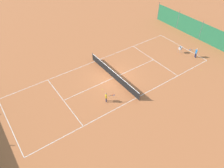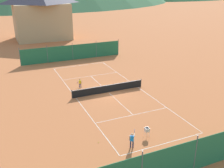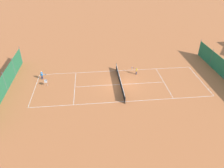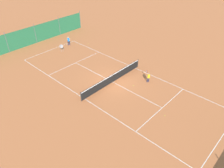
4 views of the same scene
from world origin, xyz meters
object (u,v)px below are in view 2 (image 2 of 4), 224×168
ball_hopper (147,130)px  tennis_ball_near_corner (95,87)px  tennis_net (108,88)px  alpine_chalet (41,13)px  player_near_service (80,83)px  player_far_service (132,139)px  tennis_ball_alley_right (98,142)px  tennis_ball_mid_court (94,74)px

ball_hopper → tennis_ball_near_corner: bearing=90.7°
tennis_net → alpine_chalet: size_ratio=0.71×
player_near_service → ball_hopper: bearing=-81.8°
tennis_net → ball_hopper: tennis_net is taller
player_far_service → tennis_ball_alley_right: bearing=143.9°
tennis_net → tennis_ball_mid_court: (0.75, 7.15, -0.47)m
ball_hopper → tennis_net: bearing=85.6°
player_near_service → tennis_ball_mid_court: player_near_service is taller
ball_hopper → alpine_chalet: (-0.57, 46.12, 5.17)m
tennis_ball_alley_right → player_far_service: bearing=-36.1°
tennis_net → tennis_ball_mid_court: tennis_net is taller
tennis_net → alpine_chalet: alpine_chalet is taller
player_near_service → tennis_ball_mid_court: bearing=51.3°
player_near_service → tennis_ball_alley_right: player_near_service is taller
tennis_ball_mid_court → tennis_ball_near_corner: (-1.72, -4.97, 0.00)m
tennis_net → player_far_service: player_far_service is taller
player_near_service → tennis_ball_alley_right: 12.61m
tennis_ball_near_corner → ball_hopper: bearing=-89.3°
tennis_ball_mid_court → alpine_chalet: alpine_chalet is taller
tennis_ball_alley_right → tennis_ball_mid_court: bearing=71.0°
tennis_net → player_near_service: size_ratio=7.95×
player_far_service → alpine_chalet: (1.32, 46.95, 5.05)m
player_near_service → alpine_chalet: 33.32m
tennis_net → player_far_service: size_ratio=6.98×
player_near_service → tennis_ball_near_corner: bearing=-20.3°
tennis_ball_mid_court → alpine_chalet: bearing=94.3°
player_far_service → tennis_ball_near_corner: player_far_service is taller
tennis_ball_alley_right → ball_hopper: ball_hopper is taller
tennis_ball_mid_court → ball_hopper: (-1.56, -17.55, 0.62)m
tennis_net → player_far_service: (-2.70, -11.23, 0.27)m
tennis_net → ball_hopper: bearing=-94.4°
tennis_ball_near_corner → alpine_chalet: bearing=90.7°
alpine_chalet → tennis_ball_near_corner: bearing=-89.3°
tennis_ball_mid_court → tennis_ball_near_corner: bearing=-109.1°
player_near_service → ball_hopper: (1.90, -13.22, -0.02)m
tennis_net → tennis_ball_near_corner: (-0.97, 2.17, -0.47)m
player_near_service → tennis_ball_alley_right: (-2.27, -12.39, -0.64)m
tennis_net → tennis_ball_alley_right: (-4.99, -9.57, -0.47)m
alpine_chalet → tennis_ball_alley_right: bearing=-94.6°
player_far_service → alpine_chalet: alpine_chalet is taller
tennis_ball_near_corner → ball_hopper: (0.16, -12.58, 0.62)m
tennis_ball_alley_right → ball_hopper: 4.31m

